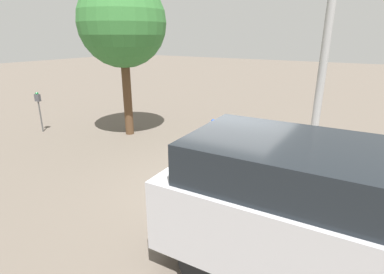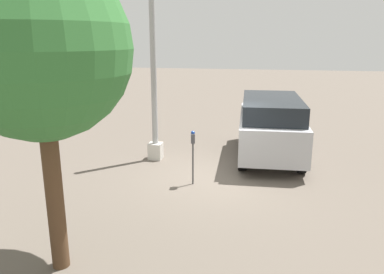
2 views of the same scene
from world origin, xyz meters
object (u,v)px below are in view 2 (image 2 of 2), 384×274
(parked_van, at_px, (271,125))
(street_tree, at_px, (40,51))
(lamp_post, at_px, (154,97))
(parking_meter_near, at_px, (193,145))

(parked_van, relative_size, street_tree, 0.90)
(lamp_post, distance_m, parked_van, 4.02)
(parking_meter_near, bearing_deg, parked_van, -47.62)
(parking_meter_near, bearing_deg, street_tree, 147.96)
(lamp_post, bearing_deg, parking_meter_near, -140.03)
(parked_van, bearing_deg, lamp_post, 101.02)
(street_tree, bearing_deg, lamp_post, 0.65)
(parking_meter_near, relative_size, parked_van, 0.32)
(parking_meter_near, height_order, street_tree, street_tree)
(parking_meter_near, distance_m, parked_van, 3.60)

